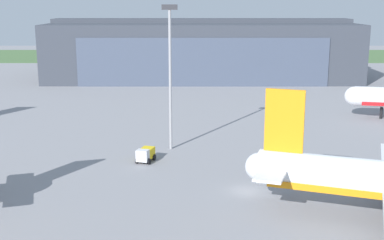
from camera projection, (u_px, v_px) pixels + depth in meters
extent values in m
plane|color=gray|center=(248.00, 191.00, 63.15)|extent=(440.00, 440.00, 0.00)
cube|color=#4B6C3F|center=(209.00, 56.00, 224.41)|extent=(440.00, 56.00, 0.08)
cube|color=#383D47|center=(203.00, 50.00, 160.54)|extent=(92.16, 41.28, 16.91)
cube|color=#424C60|center=(204.00, 62.00, 140.67)|extent=(70.04, 0.30, 13.53)
cube|color=#383D47|center=(203.00, 20.00, 158.49)|extent=(92.16, 9.91, 1.20)
sphere|color=silver|center=(356.00, 96.00, 102.77)|extent=(3.86, 3.86, 3.86)
cylinder|color=black|center=(383.00, 113.00, 102.40)|extent=(0.56, 0.56, 2.43)
sphere|color=silver|center=(260.00, 167.00, 58.27)|extent=(3.25, 3.25, 3.25)
cube|color=orange|center=(286.00, 121.00, 56.13)|extent=(4.23, 1.82, 7.08)
cube|color=silver|center=(273.00, 174.00, 54.66)|extent=(4.77, 6.50, 0.28)
cube|color=silver|center=(283.00, 157.00, 60.38)|extent=(4.77, 6.50, 0.28)
cube|color=silver|center=(144.00, 156.00, 73.54)|extent=(1.99, 1.68, 1.70)
cube|color=yellow|center=(148.00, 153.00, 75.23)|extent=(2.29, 2.71, 1.50)
cylinder|color=black|center=(138.00, 160.00, 74.07)|extent=(0.50, 0.93, 0.89)
cylinder|color=black|center=(150.00, 161.00, 73.55)|extent=(0.50, 0.93, 0.89)
cylinder|color=black|center=(144.00, 156.00, 76.08)|extent=(0.50, 0.93, 0.89)
cylinder|color=black|center=(155.00, 157.00, 75.56)|extent=(0.50, 0.93, 0.89)
cylinder|color=#99999E|center=(172.00, 81.00, 79.11)|extent=(0.44, 0.44, 21.89)
cube|color=#333338|center=(171.00, 7.00, 76.55)|extent=(2.40, 0.50, 0.80)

